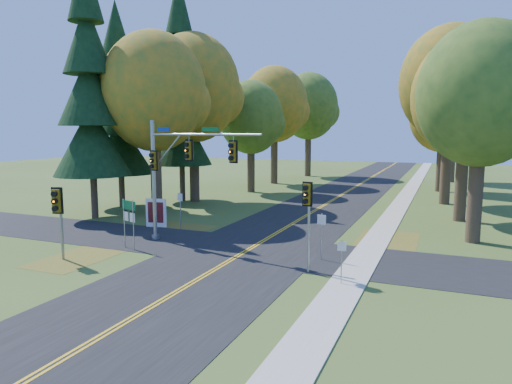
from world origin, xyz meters
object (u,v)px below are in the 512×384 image
at_px(route_sign_cluster, 129,214).
at_px(info_kiosk, 156,213).
at_px(east_signal_pole, 308,204).
at_px(traffic_mast, 177,165).

bearing_deg(route_sign_cluster, info_kiosk, 130.82).
bearing_deg(info_kiosk, route_sign_cluster, -82.62).
distance_m(east_signal_pole, info_kiosk, 14.03).
relative_size(east_signal_pole, route_sign_cluster, 1.53).
height_order(traffic_mast, info_kiosk, traffic_mast).
relative_size(traffic_mast, info_kiosk, 3.98).
xyz_separation_m(traffic_mast, info_kiosk, (-3.97, 3.46, -3.63)).
bearing_deg(east_signal_pole, info_kiosk, 161.68).
bearing_deg(traffic_mast, route_sign_cluster, -121.77).
bearing_deg(info_kiosk, east_signal_pole, -39.23).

